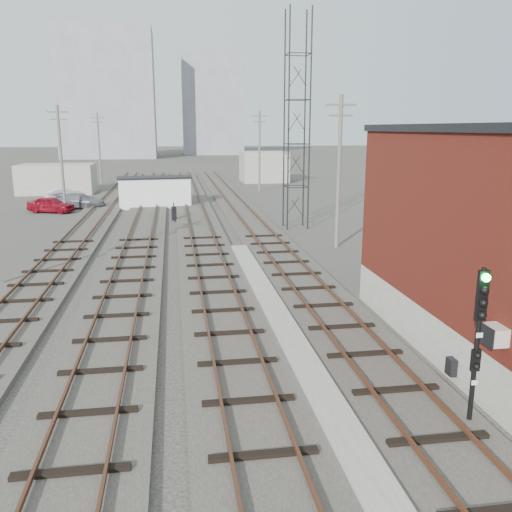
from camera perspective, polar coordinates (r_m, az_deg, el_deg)
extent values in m
plane|color=#282621|center=(63.69, -5.75, 6.86)|extent=(320.00, 320.00, 0.00)
cube|color=#332D28|center=(43.17, -0.93, 3.99)|extent=(3.20, 90.00, 0.20)
cube|color=#4C2816|center=(43.05, -1.88, 4.27)|extent=(0.07, 90.00, 0.12)
cube|color=#4C2816|center=(43.24, 0.01, 4.32)|extent=(0.07, 90.00, 0.12)
cube|color=#332D28|center=(42.82, -6.26, 3.84)|extent=(3.20, 90.00, 0.20)
cube|color=#4C2816|center=(42.77, -7.23, 4.11)|extent=(0.07, 90.00, 0.12)
cube|color=#4C2816|center=(42.82, -5.30, 4.17)|extent=(0.07, 90.00, 0.12)
cube|color=#332D28|center=(42.85, -11.62, 3.65)|extent=(3.20, 90.00, 0.20)
cube|color=#4C2816|center=(42.86, -12.59, 3.92)|extent=(0.07, 90.00, 0.12)
cube|color=#4C2816|center=(42.78, -10.67, 3.99)|extent=(0.07, 90.00, 0.12)
cube|color=#332D28|center=(43.25, -16.92, 3.43)|extent=(3.20, 90.00, 0.20)
cube|color=#4C2816|center=(43.32, -17.88, 3.69)|extent=(0.07, 90.00, 0.12)
cube|color=#4C2816|center=(43.11, -16.00, 3.77)|extent=(0.07, 90.00, 0.12)
cube|color=gray|center=(18.94, 3.33, -8.28)|extent=(0.90, 28.00, 0.26)
cube|color=gray|center=(19.67, 25.19, -6.82)|extent=(6.00, 12.00, 1.50)
cube|color=beige|center=(14.34, 23.78, -7.61)|extent=(0.45, 0.62, 0.45)
cube|color=black|center=(16.62, 19.87, -10.90)|extent=(0.20, 0.35, 0.50)
cylinder|color=black|center=(38.31, 3.45, 13.90)|extent=(0.10, 0.10, 15.00)
cylinder|color=black|center=(38.65, 5.69, 13.86)|extent=(0.10, 0.10, 15.00)
cylinder|color=black|center=(39.77, 2.99, 13.88)|extent=(0.10, 0.10, 15.00)
cylinder|color=black|center=(40.10, 5.15, 13.85)|extent=(0.10, 0.10, 15.00)
cylinder|color=#595147|center=(49.17, -19.81, 9.52)|extent=(0.24, 0.24, 9.00)
cube|color=#595147|center=(49.12, -20.18, 14.05)|extent=(1.80, 0.12, 0.12)
cube|color=#595147|center=(49.10, -20.12, 13.36)|extent=(1.40, 0.12, 0.12)
cylinder|color=#595147|center=(73.85, -16.17, 10.79)|extent=(0.24, 0.24, 9.00)
cube|color=#595147|center=(73.81, -16.37, 13.81)|extent=(1.80, 0.12, 0.12)
cube|color=#595147|center=(73.80, -16.34, 13.35)|extent=(1.40, 0.12, 0.12)
cylinder|color=#595147|center=(32.80, 8.71, 8.63)|extent=(0.24, 0.24, 9.00)
cube|color=#595147|center=(32.72, 8.96, 15.45)|extent=(1.80, 0.12, 0.12)
cube|color=#595147|center=(32.70, 8.92, 14.40)|extent=(1.40, 0.12, 0.12)
cylinder|color=#595147|center=(62.04, 0.37, 10.92)|extent=(0.24, 0.24, 9.00)
cube|color=#595147|center=(62.00, 0.37, 14.52)|extent=(1.80, 0.12, 0.12)
cube|color=#595147|center=(61.99, 0.37, 13.97)|extent=(1.40, 0.12, 0.12)
cube|color=gray|center=(139.23, -15.36, 16.12)|extent=(22.00, 14.00, 30.00)
cube|color=gray|center=(153.74, -4.64, 15.48)|extent=(16.00, 12.00, 26.00)
cube|color=gray|center=(64.73, -20.20, 7.64)|extent=(8.00, 5.00, 3.20)
cube|color=gray|center=(74.40, 0.82, 9.39)|extent=(6.00, 6.00, 4.00)
cube|color=gray|center=(14.77, 21.47, -16.17)|extent=(0.40, 0.40, 0.10)
cylinder|color=black|center=(13.94, 22.16, -9.15)|extent=(0.12, 0.12, 4.00)
cube|color=black|center=(13.49, 22.70, -3.86)|extent=(0.26, 0.10, 1.20)
sphere|color=#0CE533|center=(13.30, 23.07, -2.11)|extent=(0.20, 0.20, 0.20)
sphere|color=black|center=(13.38, 22.95, -3.35)|extent=(0.20, 0.20, 0.20)
sphere|color=black|center=(13.46, 22.84, -4.58)|extent=(0.20, 0.20, 0.20)
sphere|color=black|center=(13.55, 22.72, -5.79)|extent=(0.20, 0.20, 0.20)
cube|color=black|center=(14.02, 22.11, -10.12)|extent=(0.22, 0.09, 0.55)
cube|color=white|center=(13.74, 22.47, -7.72)|extent=(0.16, 0.02, 0.12)
cube|color=white|center=(14.19, 22.03, -12.25)|extent=(0.16, 0.02, 0.12)
cube|color=black|center=(42.63, -8.63, 4.46)|extent=(0.40, 0.40, 1.07)
cylinder|color=black|center=(42.53, -8.66, 5.38)|extent=(0.09, 0.09, 0.32)
cube|color=white|center=(50.92, -10.64, 6.59)|extent=(6.61, 3.28, 2.66)
cube|color=black|center=(50.78, -10.71, 8.14)|extent=(6.84, 3.51, 0.13)
imported|color=maroon|center=(49.86, -20.77, 5.07)|extent=(4.34, 2.95, 1.37)
imported|color=#B6B8BE|center=(57.89, -19.44, 6.15)|extent=(4.05, 2.76, 1.26)
imported|color=slate|center=(51.80, -18.03, 5.54)|extent=(4.95, 3.08, 1.34)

